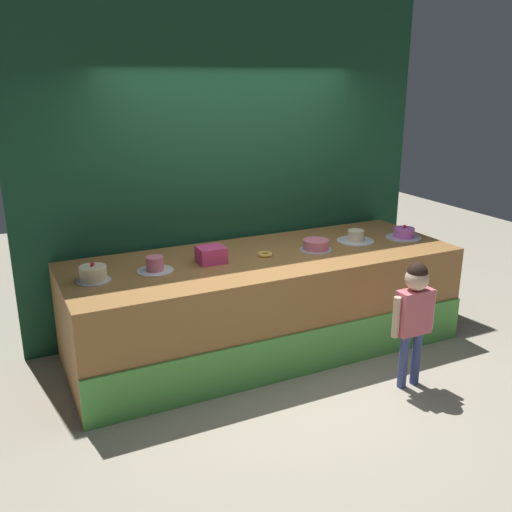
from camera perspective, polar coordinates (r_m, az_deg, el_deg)
ground_plane at (r=4.90m, az=4.15°, el=-11.95°), size 12.00×12.00×0.00m
stage_platform at (r=5.19m, az=0.86°, el=-4.68°), size 3.51×1.26×0.89m
curtain_backdrop at (r=5.53m, az=-2.52°, el=8.91°), size 4.08×0.08×3.16m
child_figure at (r=4.64m, az=15.60°, el=-5.03°), size 0.41×0.19×1.05m
pink_box at (r=4.85m, az=-4.53°, el=0.13°), size 0.23×0.20×0.14m
donut at (r=5.03m, az=0.91°, el=0.18°), size 0.13×0.13×0.03m
cake_far_left at (r=4.58m, az=-16.02°, el=-1.74°), size 0.26×0.26×0.16m
cake_left at (r=4.70m, az=-10.10°, el=-0.93°), size 0.30×0.30×0.12m
cake_center at (r=5.22m, az=6.02°, el=1.08°), size 0.30×0.30×0.10m
cake_right at (r=5.55m, az=9.97°, el=1.87°), size 0.36×0.36×0.11m
cake_far_right at (r=5.77m, az=14.62°, el=2.18°), size 0.35×0.35×0.13m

